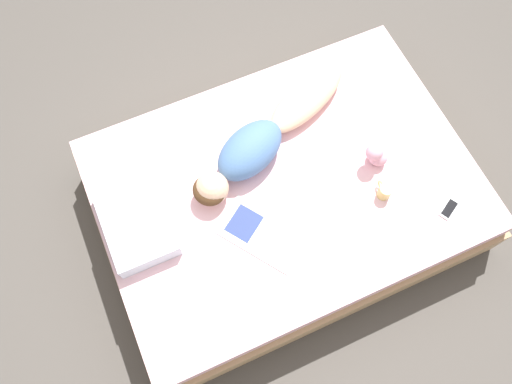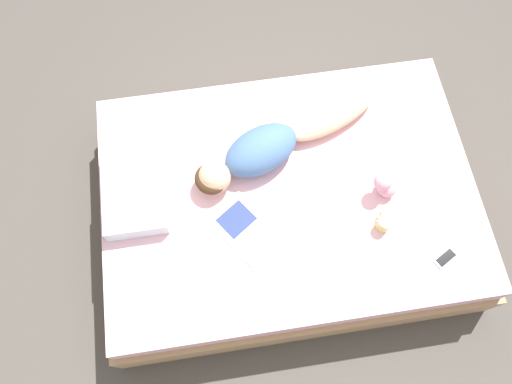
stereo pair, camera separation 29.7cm
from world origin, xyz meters
The scene contains 8 objects.
ground_plane centered at (0.00, 0.00, 0.00)m, with size 12.00×12.00×0.00m, color #4C4742.
bed centered at (0.00, 0.00, 0.24)m, with size 1.68×2.34×0.48m.
person centered at (0.29, 0.03, 0.57)m, with size 0.72×1.29×0.23m.
open_magazine centered at (-0.24, 0.27, 0.48)m, with size 0.57×0.51×0.01m.
coffee_mug centered at (-0.31, -0.50, 0.53)m, with size 0.12×0.08×0.09m.
cell_phone centered at (-0.56, -0.82, 0.48)m, with size 0.13×0.16×0.01m.
plush_toy centered at (-0.09, -0.56, 0.57)m, with size 0.13×0.16×0.20m.
pillow centered at (0.10, 0.92, 0.54)m, with size 0.54×0.36×0.12m.
Camera 2 is at (-1.11, 0.37, 3.28)m, focal length 35.00 mm.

